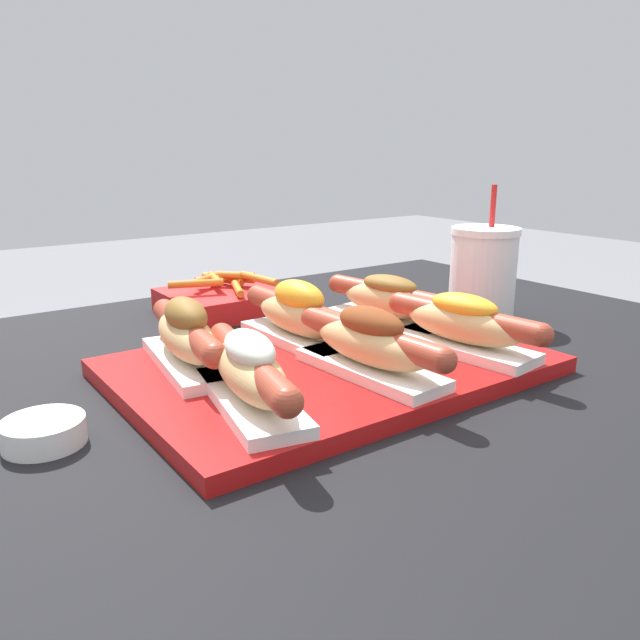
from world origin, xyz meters
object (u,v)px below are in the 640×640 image
serving_tray (330,366)px  hot_dog_1 (370,343)px  hot_dog_0 (250,372)px  hot_dog_5 (389,301)px  hot_dog_2 (463,324)px  hot_dog_3 (187,336)px  fries_basket (223,300)px  hot_dog_4 (299,315)px  sauce_bowl (43,431)px  drink_cup (483,273)px

serving_tray → hot_dog_1: (0.00, -0.07, 0.04)m
hot_dog_0 → hot_dog_5: hot_dog_0 is taller
hot_dog_2 → hot_dog_3: bearing=153.9°
hot_dog_2 → fries_basket: hot_dog_2 is taller
hot_dog_4 → sauce_bowl: size_ratio=3.10×
hot_dog_1 → hot_dog_2: bearing=-1.5°
hot_dog_1 → fries_basket: hot_dog_1 is taller
serving_tray → sauce_bowl: size_ratio=6.56×
serving_tray → hot_dog_1: bearing=-87.7°
sauce_bowl → fries_basket: size_ratio=0.41×
hot_dog_0 → hot_dog_2: (0.28, -0.00, -0.00)m
hot_dog_3 → hot_dog_5: hot_dog_3 is taller
sauce_bowl → hot_dog_1: bearing=-12.6°
hot_dog_4 → fries_basket: size_ratio=1.26×
hot_dog_4 → fries_basket: hot_dog_4 is taller
drink_cup → hot_dog_2: bearing=-145.0°
hot_dog_3 → drink_cup: bearing=-0.9°
sauce_bowl → serving_tray: bearing=-0.5°
hot_dog_3 → hot_dog_4: size_ratio=0.99×
hot_dog_2 → drink_cup: (0.18, 0.13, 0.02)m
hot_dog_2 → drink_cup: bearing=35.0°
sauce_bowl → fries_basket: (0.33, 0.31, 0.01)m
sauce_bowl → fries_basket: bearing=43.3°
hot_dog_1 → hot_dog_3: (-0.14, 0.13, 0.00)m
serving_tray → sauce_bowl: (-0.30, 0.00, 0.00)m
hot_dog_0 → hot_dog_2: 0.28m
hot_dog_2 → fries_basket: 0.40m
sauce_bowl → fries_basket: 0.45m
hot_dog_3 → sauce_bowl: hot_dog_3 is taller
serving_tray → drink_cup: bearing=10.6°
hot_dog_4 → drink_cup: 0.32m
hot_dog_4 → hot_dog_2: bearing=-45.6°
hot_dog_1 → sauce_bowl: (-0.31, 0.07, -0.04)m
hot_dog_0 → hot_dog_3: size_ratio=0.99×
serving_tray → hot_dog_0: hot_dog_0 is taller
hot_dog_1 → fries_basket: size_ratio=1.25×
hot_dog_5 → sauce_bowl: (-0.45, -0.06, -0.04)m
hot_dog_1 → hot_dog_2: hot_dog_1 is taller
hot_dog_0 → fries_basket: bearing=66.5°
hot_dog_2 → sauce_bowl: 0.45m
hot_dog_1 → hot_dog_5: bearing=42.6°
fries_basket → hot_dog_0: bearing=-113.5°
serving_tray → sauce_bowl: bearing=179.5°
serving_tray → hot_dog_5: hot_dog_5 is taller
hot_dog_1 → hot_dog_0: bearing=-179.9°
serving_tray → fries_basket: 0.31m
hot_dog_1 → hot_dog_5: 0.19m
hot_dog_0 → hot_dog_4: bearing=43.3°
hot_dog_4 → fries_basket: 0.25m
hot_dog_0 → hot_dog_1: bearing=0.1°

